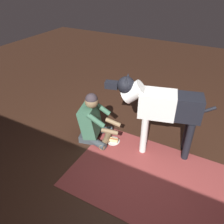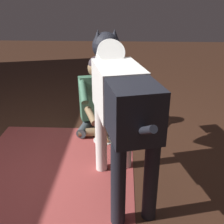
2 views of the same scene
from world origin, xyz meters
name	(u,v)px [view 1 (image 1 of 2)]	position (x,y,z in m)	size (l,w,h in m)	color
ground_plane	(137,176)	(0.00, 0.00, 0.00)	(13.68, 13.68, 0.00)	#361F14
area_rug	(148,176)	(-0.14, -0.06, 0.00)	(2.09, 1.48, 0.01)	brown
person_sitting_on_floor	(93,121)	(0.96, -0.40, 0.35)	(0.71, 0.58, 0.86)	#394146
large_dog	(161,107)	(-0.03, -0.67, 0.78)	(1.51, 0.56, 1.21)	silver
hot_dog_on_plate	(113,140)	(0.64, -0.49, 0.03)	(0.22, 0.22, 0.06)	silver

